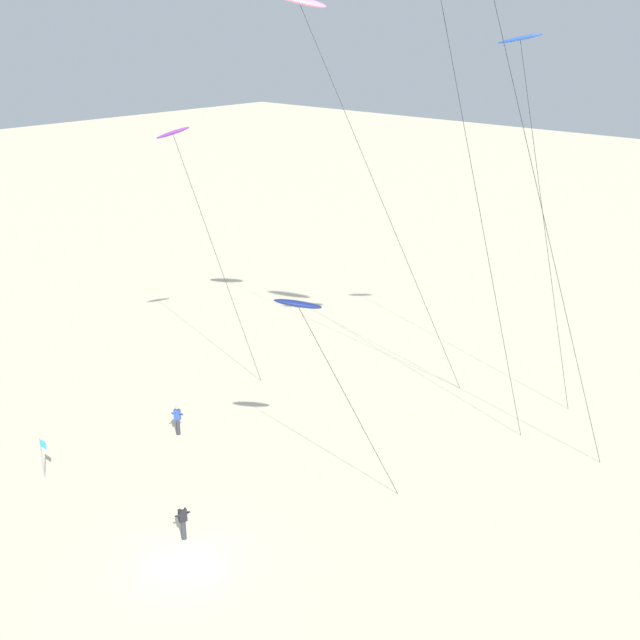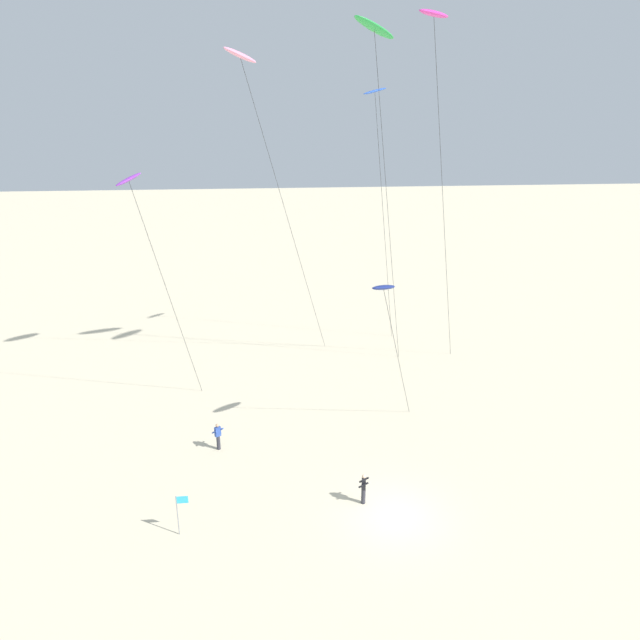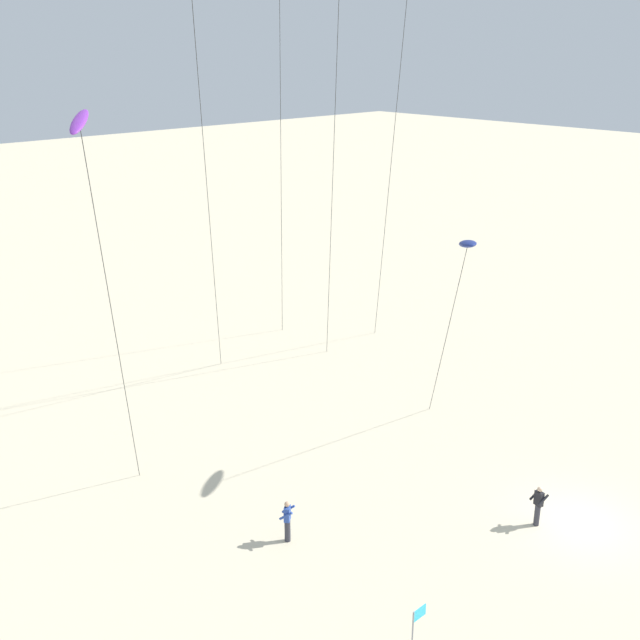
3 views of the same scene
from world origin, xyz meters
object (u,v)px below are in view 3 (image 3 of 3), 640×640
at_px(kite_purple, 81,134).
at_px(marker_flag, 416,627).
at_px(kite_flyer_middle, 538,505).
at_px(kite_flyer_nearest, 287,520).
at_px(kite_navy, 467,246).

distance_m(kite_purple, marker_flag, 17.66).
bearing_deg(kite_flyer_middle, kite_flyer_nearest, 142.75).
bearing_deg(kite_flyer_nearest, kite_flyer_middle, -37.25).
height_order(kite_navy, marker_flag, kite_navy).
bearing_deg(kite_purple, marker_flag, -75.01).
bearing_deg(marker_flag, kite_flyer_nearest, 80.14).
bearing_deg(kite_purple, kite_navy, -19.08).
height_order(kite_flyer_nearest, marker_flag, marker_flag).
bearing_deg(kite_flyer_middle, kite_navy, 71.17).
distance_m(kite_purple, kite_flyer_nearest, 15.02).
height_order(kite_purple, marker_flag, kite_purple).
relative_size(kite_navy, kite_flyer_nearest, 6.01).
bearing_deg(kite_purple, kite_flyer_middle, -40.37).
distance_m(kite_navy, kite_flyer_middle, 10.36).
bearing_deg(kite_flyer_nearest, marker_flag, -99.86).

